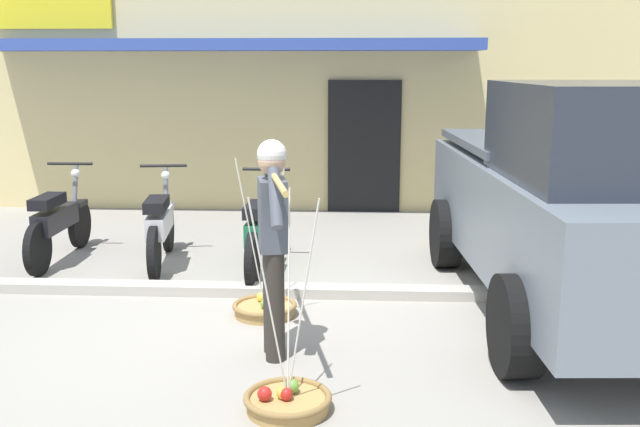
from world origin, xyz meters
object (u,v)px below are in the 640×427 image
motorcycle_third_in_row (261,232)px  fruit_basket_right_side (265,307)px  motorcycle_nearest_shop (58,223)px  wooden_crate (455,233)px  parked_truck (587,203)px  fruit_basket_left_side (287,400)px  fruit_vendor (273,234)px  motorcycle_second_in_row (161,226)px

motorcycle_third_in_row → fruit_basket_right_side: bearing=-81.1°
motorcycle_nearest_shop → wooden_crate: 4.78m
parked_truck → wooden_crate: bearing=107.6°
motorcycle_third_in_row → wooden_crate: size_ratio=4.14×
motorcycle_nearest_shop → fruit_basket_left_side: bearing=-49.8°
fruit_basket_right_side → motorcycle_nearest_shop: size_ratio=0.80×
wooden_crate → fruit_basket_right_side: bearing=-127.0°
fruit_basket_right_side → motorcycle_third_in_row: bearing=98.9°
fruit_vendor → fruit_basket_right_side: bearing=102.1°
motorcycle_third_in_row → parked_truck: 3.35m
motorcycle_second_in_row → wooden_crate: 3.63m
fruit_basket_right_side → wooden_crate: size_ratio=3.30×
fruit_basket_right_side → wooden_crate: fruit_basket_right_side is taller
fruit_basket_left_side → motorcycle_nearest_shop: bearing=130.2°
motorcycle_third_in_row → wooden_crate: (2.27, 1.35, -0.29)m
motorcycle_second_in_row → wooden_crate: motorcycle_second_in_row is taller
fruit_vendor → motorcycle_third_in_row: fruit_vendor is taller
fruit_basket_left_side → motorcycle_second_in_row: (-1.77, 3.43, 0.38)m
fruit_vendor → fruit_basket_left_side: bearing=-78.1°
fruit_vendor → fruit_basket_left_side: size_ratio=1.26×
motorcycle_third_in_row → parked_truck: (3.08, -1.18, 0.58)m
parked_truck → wooden_crate: parked_truck is taller
fruit_vendor → parked_truck: (2.66, 1.11, 0.05)m
wooden_crate → motorcycle_nearest_shop: bearing=-167.7°
fruit_basket_right_side → parked_truck: bearing=4.0°
fruit_vendor → motorcycle_nearest_shop: 3.87m
motorcycle_second_in_row → parked_truck: (4.24, -1.41, 0.58)m
fruit_basket_left_side → fruit_basket_right_side: bearing=102.0°
wooden_crate → motorcycle_second_in_row: bearing=-161.9°
motorcycle_nearest_shop → parked_truck: parked_truck is taller
fruit_vendor → fruit_basket_right_side: (-0.20, 0.91, -0.90)m
parked_truck → motorcycle_second_in_row: bearing=161.7°
motorcycle_nearest_shop → fruit_vendor: bearing=-43.1°
fruit_basket_left_side → wooden_crate: size_ratio=3.30×
fruit_basket_right_side → motorcycle_second_in_row: (-1.38, 1.61, 0.38)m
fruit_vendor → fruit_basket_right_side: 1.30m
motorcycle_second_in_row → motorcycle_third_in_row: size_ratio=1.00×
fruit_basket_right_side → motorcycle_second_in_row: size_ratio=0.80×
motorcycle_third_in_row → wooden_crate: 2.66m
motorcycle_second_in_row → parked_truck: bearing=-18.3°
parked_truck → fruit_basket_left_side: bearing=-140.7°
fruit_vendor → wooden_crate: (1.86, 3.64, -0.82)m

